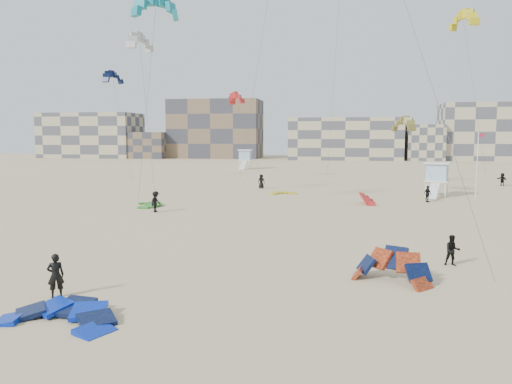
% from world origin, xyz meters
% --- Properties ---
extents(ground, '(320.00, 320.00, 0.00)m').
position_xyz_m(ground, '(0.00, 0.00, 0.00)').
color(ground, '#CDB289').
rests_on(ground, ground).
extents(kite_ground_blue, '(4.80, 5.01, 1.78)m').
position_xyz_m(kite_ground_blue, '(-0.95, -3.15, 0.00)').
color(kite_ground_blue, '#061DD9').
rests_on(kite_ground_blue, ground).
extents(kite_ground_orange, '(4.96, 4.93, 3.73)m').
position_xyz_m(kite_ground_orange, '(11.48, 4.11, 0.00)').
color(kite_ground_orange, '#DD491D').
rests_on(kite_ground_orange, ground).
extents(kite_ground_green, '(4.96, 4.83, 0.73)m').
position_xyz_m(kite_ground_green, '(-9.42, 26.41, 0.00)').
color(kite_ground_green, '#258E2A').
rests_on(kite_ground_green, ground).
extents(kite_ground_red_far, '(3.23, 3.14, 3.14)m').
position_xyz_m(kite_ground_red_far, '(11.79, 31.53, 0.00)').
color(kite_ground_red_far, red).
rests_on(kite_ground_red_far, ground).
extents(kite_ground_yellow, '(3.73, 3.82, 0.54)m').
position_xyz_m(kite_ground_yellow, '(2.44, 38.80, 0.00)').
color(kite_ground_yellow, '#CFD914').
rests_on(kite_ground_yellow, ground).
extents(kitesurfer_main, '(0.82, 0.75, 1.87)m').
position_xyz_m(kitesurfer_main, '(-2.64, -0.55, 0.94)').
color(kitesurfer_main, black).
rests_on(kitesurfer_main, ground).
extents(kitesurfer_b, '(0.79, 0.62, 1.62)m').
position_xyz_m(kitesurfer_b, '(14.94, 7.70, 0.81)').
color(kitesurfer_b, black).
rests_on(kitesurfer_b, ground).
extents(kitesurfer_c, '(0.98, 1.35, 1.89)m').
position_xyz_m(kitesurfer_c, '(-7.19, 22.72, 0.94)').
color(kitesurfer_c, black).
rests_on(kitesurfer_c, ground).
extents(kitesurfer_d, '(0.88, 1.07, 1.70)m').
position_xyz_m(kitesurfer_d, '(17.94, 33.98, 0.85)').
color(kitesurfer_d, black).
rests_on(kitesurfer_d, ground).
extents(kitesurfer_e, '(1.03, 0.81, 1.85)m').
position_xyz_m(kitesurfer_e, '(-1.13, 44.53, 0.93)').
color(kitesurfer_e, black).
rests_on(kitesurfer_e, ground).
extents(kitesurfer_f, '(1.28, 1.70, 1.79)m').
position_xyz_m(kitesurfer_f, '(30.84, 53.35, 0.89)').
color(kitesurfer_f, black).
rests_on(kitesurfer_f, ground).
extents(kite_fly_teal_a, '(5.33, 5.55, 17.98)m').
position_xyz_m(kite_fly_teal_a, '(-6.87, 22.94, 17.68)').
color(kite_fly_teal_a, '#0C78A9').
rests_on(kite_fly_teal_a, ground).
extents(kite_fly_grey, '(4.16, 4.22, 16.55)m').
position_xyz_m(kite_fly_grey, '(-11.90, 31.38, 16.41)').
color(kite_fly_grey, silver).
rests_on(kite_fly_grey, ground).
extents(kite_fly_olive, '(5.10, 10.16, 8.22)m').
position_xyz_m(kite_fly_olive, '(15.99, 39.80, 8.00)').
color(kite_fly_olive, brown).
rests_on(kite_fly_olive, ground).
extents(kite_fly_yellow, '(6.92, 5.67, 21.55)m').
position_xyz_m(kite_fly_yellow, '(24.03, 49.34, 21.29)').
color(kite_fly_yellow, '#CFD914').
rests_on(kite_fly_yellow, ground).
extents(kite_fly_navy, '(10.18, 13.78, 15.86)m').
position_xyz_m(kite_fly_navy, '(-25.18, 52.57, 15.46)').
color(kite_fly_navy, '#0C1B39').
rests_on(kite_fly_navy, ground).
extents(kite_fly_red, '(5.83, 4.91, 12.76)m').
position_xyz_m(kite_fly_red, '(-6.96, 56.49, 12.41)').
color(kite_fly_red, red).
rests_on(kite_fly_red, ground).
extents(lifeguard_tower_near, '(3.39, 5.62, 3.83)m').
position_xyz_m(lifeguard_tower_near, '(19.78, 39.38, 1.90)').
color(lifeguard_tower_near, white).
rests_on(lifeguard_tower_near, ground).
extents(lifeguard_tower_far, '(2.86, 5.47, 4.02)m').
position_xyz_m(lifeguard_tower_far, '(-10.62, 82.39, 1.99)').
color(lifeguard_tower_far, white).
rests_on(lifeguard_tower_far, ground).
extents(flagpole, '(0.60, 0.09, 7.34)m').
position_xyz_m(flagpole, '(23.65, 38.08, 3.87)').
color(flagpole, white).
rests_on(flagpole, ground).
extents(condo_west_a, '(30.00, 15.00, 14.00)m').
position_xyz_m(condo_west_a, '(-70.00, 130.00, 7.00)').
color(condo_west_a, tan).
rests_on(condo_west_a, ground).
extents(condo_west_b, '(28.00, 14.00, 18.00)m').
position_xyz_m(condo_west_b, '(-30.00, 134.00, 9.00)').
color(condo_west_b, brown).
rests_on(condo_west_b, ground).
extents(condo_mid, '(32.00, 16.00, 12.00)m').
position_xyz_m(condo_mid, '(10.00, 130.00, 6.00)').
color(condo_mid, tan).
rests_on(condo_mid, ground).
extents(condo_east, '(26.00, 14.00, 16.00)m').
position_xyz_m(condo_east, '(50.00, 132.00, 8.00)').
color(condo_east, tan).
rests_on(condo_east, ground).
extents(condo_fill_left, '(12.00, 10.00, 8.00)m').
position_xyz_m(condo_fill_left, '(-50.00, 128.00, 4.00)').
color(condo_fill_left, brown).
rests_on(condo_fill_left, ground).
extents(condo_fill_right, '(10.00, 10.00, 10.00)m').
position_xyz_m(condo_fill_right, '(32.00, 128.00, 5.00)').
color(condo_fill_right, tan).
rests_on(condo_fill_right, ground).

